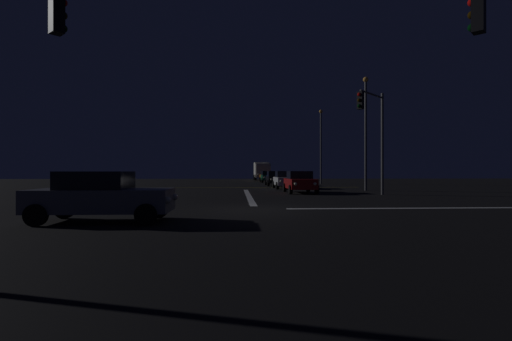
# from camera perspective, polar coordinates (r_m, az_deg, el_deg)

# --- Properties ---
(ground) EXTENTS (120.00, 120.00, 0.10)m
(ground) POSITION_cam_1_polar(r_m,az_deg,el_deg) (15.65, -0.12, -6.05)
(ground) COLOR black
(stop_line_north) EXTENTS (0.35, 14.61, 0.01)m
(stop_line_north) POSITION_cam_1_polar(r_m,az_deg,el_deg) (24.13, -1.14, -3.82)
(stop_line_north) COLOR white
(stop_line_north) RESTS_ON ground
(centre_line_ns) EXTENTS (22.00, 0.15, 0.01)m
(centre_line_ns) POSITION_cam_1_polar(r_m,az_deg,el_deg) (35.71, -1.75, -2.60)
(centre_line_ns) COLOR yellow
(centre_line_ns) RESTS_ON ground
(crosswalk_bar_east) EXTENTS (14.61, 0.40, 0.01)m
(crosswalk_bar_east) POSITION_cam_1_polar(r_m,az_deg,el_deg) (18.24, 28.15, -5.03)
(crosswalk_bar_east) COLOR white
(crosswalk_bar_east) RESTS_ON ground
(sedan_red) EXTENTS (2.02, 4.33, 1.57)m
(sedan_red) POSITION_cam_1_polar(r_m,az_deg,el_deg) (27.25, 6.66, -1.71)
(sedan_red) COLOR maroon
(sedan_red) RESTS_ON ground
(sedan_white) EXTENTS (2.02, 4.33, 1.57)m
(sedan_white) POSITION_cam_1_polar(r_m,az_deg,el_deg) (33.85, 4.48, -1.38)
(sedan_white) COLOR silver
(sedan_white) RESTS_ON ground
(sedan_black) EXTENTS (2.02, 4.33, 1.57)m
(sedan_black) POSITION_cam_1_polar(r_m,az_deg,el_deg) (40.48, 2.95, -1.17)
(sedan_black) COLOR black
(sedan_black) RESTS_ON ground
(sedan_blue) EXTENTS (2.02, 4.33, 1.57)m
(sedan_blue) POSITION_cam_1_polar(r_m,az_deg,el_deg) (46.12, 2.93, -1.03)
(sedan_blue) COLOR navy
(sedan_blue) RESTS_ON ground
(sedan_green) EXTENTS (2.02, 4.33, 1.57)m
(sedan_green) POSITION_cam_1_polar(r_m,az_deg,el_deg) (51.52, 1.83, -0.93)
(sedan_green) COLOR #14512D
(sedan_green) RESTS_ON ground
(sedan_orange) EXTENTS (2.02, 4.33, 1.57)m
(sedan_orange) POSITION_cam_1_polar(r_m,az_deg,el_deg) (57.65, 1.56, -0.84)
(sedan_orange) COLOR #C66014
(sedan_orange) RESTS_ON ground
(box_truck) EXTENTS (2.68, 8.28, 3.08)m
(box_truck) POSITION_cam_1_polar(r_m,az_deg,el_deg) (65.35, 0.86, 0.05)
(box_truck) COLOR beige
(box_truck) RESTS_ON ground
(sedan_gray_crossing) EXTENTS (4.33, 2.02, 1.57)m
(sedan_gray_crossing) POSITION_cam_1_polar(r_m,az_deg,el_deg) (12.64, -22.45, -3.61)
(sedan_gray_crossing) COLOR slate
(sedan_gray_crossing) RESTS_ON ground
(traffic_signal_ne) EXTENTS (2.55, 2.55, 6.75)m
(traffic_signal_ne) POSITION_cam_1_polar(r_m,az_deg,el_deg) (25.32, 17.45, 6.73)
(traffic_signal_ne) COLOR #4C4C51
(traffic_signal_ne) RESTS_ON ground
(streetlamp_right_near) EXTENTS (0.44, 0.44, 9.16)m
(streetlamp_right_near) POSITION_cam_1_polar(r_m,az_deg,el_deg) (31.65, 16.31, 6.63)
(streetlamp_right_near) COLOR #424247
(streetlamp_right_near) RESTS_ON ground
(streetlamp_right_far) EXTENTS (0.44, 0.44, 9.12)m
(streetlamp_right_far) POSITION_cam_1_polar(r_m,az_deg,el_deg) (46.98, 9.82, 4.42)
(streetlamp_right_far) COLOR #424247
(streetlamp_right_far) RESTS_ON ground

